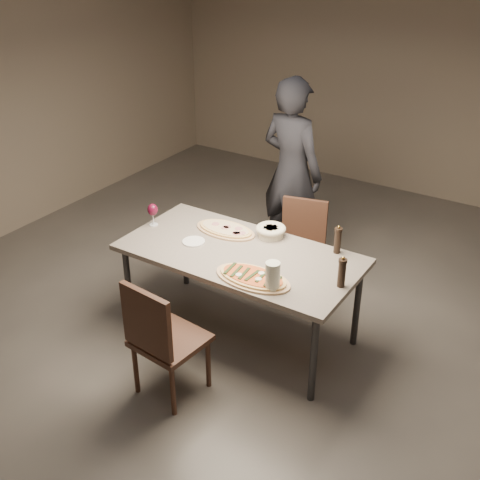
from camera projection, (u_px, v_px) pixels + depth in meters
The scene contains 14 objects.
room at pixel (240, 171), 4.18m from camera, with size 7.00×7.00×7.00m.
dining_table at pixel (240, 258), 4.52m from camera, with size 1.80×0.90×0.75m.
zucchini_pizza at pixel (253, 277), 4.14m from camera, with size 0.57×0.31×0.05m.
ham_pizza at pixel (226, 229), 4.78m from camera, with size 0.52×0.29×0.04m.
bread_basket at pixel (271, 230), 4.69m from camera, with size 0.23×0.23×0.08m.
oil_dish at pixel (261, 282), 4.10m from camera, with size 0.13×0.13×0.02m.
pepper_mill_left at pixel (338, 240), 4.43m from camera, with size 0.06×0.06×0.22m.
pepper_mill_right at pixel (342, 272), 4.02m from camera, with size 0.06×0.06×0.23m.
carafe at pixel (273, 276), 3.98m from camera, with size 0.10×0.10×0.21m.
wine_glass at pixel (153, 210), 4.82m from camera, with size 0.08×0.08×0.19m.
side_plate at pixel (194, 242), 4.62m from camera, with size 0.17×0.17×0.01m.
chair_near at pixel (161, 336), 3.97m from camera, with size 0.48×0.48×0.92m.
chair_far at pixel (301, 244), 5.15m from camera, with size 0.49×0.49×0.86m.
diner at pixel (292, 172), 5.54m from camera, with size 0.65×0.42×1.77m, color black.
Camera 1 is at (2.11, -3.30, 2.95)m, focal length 45.00 mm.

